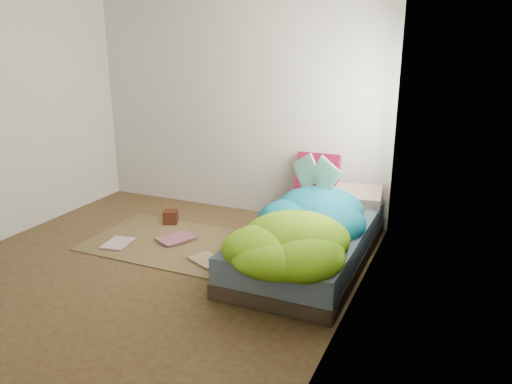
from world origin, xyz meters
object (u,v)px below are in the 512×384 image
(open_book, at_px, (316,163))
(floor_book_b, at_px, (169,235))
(wooden_box, at_px, (171,217))
(pillow_magenta, at_px, (317,174))
(bed, at_px, (309,243))
(floor_book_a, at_px, (107,242))

(open_book, xyz_separation_m, floor_book_b, (-1.38, -0.46, -0.79))
(wooden_box, bearing_deg, pillow_magenta, 23.84)
(bed, height_order, open_book, open_book)
(pillow_magenta, relative_size, floor_book_a, 1.43)
(open_book, xyz_separation_m, floor_book_a, (-1.84, -0.86, -0.79))
(pillow_magenta, bearing_deg, bed, -79.75)
(floor_book_a, bearing_deg, pillow_magenta, 30.23)
(wooden_box, relative_size, floor_book_a, 0.46)
(floor_book_b, bearing_deg, bed, 28.71)
(pillow_magenta, xyz_separation_m, wooden_box, (-1.45, -0.64, -0.48))
(bed, bearing_deg, wooden_box, 170.71)
(floor_book_a, bearing_deg, wooden_box, 61.84)
(pillow_magenta, bearing_deg, open_book, -79.00)
(wooden_box, height_order, floor_book_b, wooden_box)
(floor_book_b, bearing_deg, pillow_magenta, 64.25)
(wooden_box, xyz_separation_m, floor_book_b, (0.20, -0.33, -0.05))
(pillow_magenta, bearing_deg, wooden_box, -159.29)
(bed, height_order, floor_book_b, bed)
(pillow_magenta, relative_size, open_book, 1.01)
(pillow_magenta, distance_m, floor_book_b, 1.67)
(wooden_box, relative_size, floor_book_b, 0.41)
(wooden_box, xyz_separation_m, floor_book_a, (-0.26, -0.73, -0.06))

